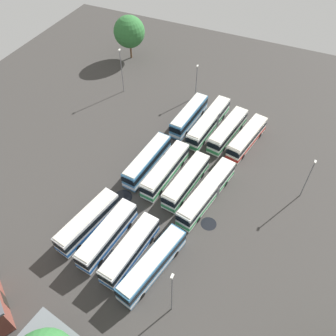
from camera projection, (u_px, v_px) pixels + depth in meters
ground_plane at (175, 183)px, 57.79m from camera, size 107.96×107.96×0.00m
bus_row0_slot0 at (189, 116)px, 66.88m from camera, size 11.66×3.52×3.45m
bus_row0_slot1 at (209, 122)px, 65.60m from camera, size 14.07×3.96×3.45m
bus_row0_slot2 at (228, 130)px, 64.01m from camera, size 11.74×4.28×3.45m
bus_row0_slot3 at (247, 138)px, 62.63m from camera, size 11.44×4.62×3.45m
bus_row1_slot0 at (147, 161)px, 58.81m from camera, size 11.93×3.59×3.45m
bus_row1_slot1 at (166, 170)px, 57.38m from camera, size 12.08×3.72×3.45m
bus_row1_slot2 at (186, 181)px, 55.77m from camera, size 11.52×3.94×3.45m
bus_row1_slot3 at (207, 192)px, 54.19m from camera, size 14.10×5.02×3.45m
bus_row2_slot0 at (88, 222)px, 50.52m from camera, size 11.36×4.52×3.45m
bus_row2_slot1 at (107, 235)px, 49.03m from camera, size 11.42×3.75×3.45m
bus_row2_slot2 at (130, 250)px, 47.44m from camera, size 11.14×3.82×3.45m
bus_row2_slot3 at (153, 265)px, 45.95m from camera, size 12.20×5.01×3.45m
lamp_post_mid_lot at (172, 292)px, 40.07m from camera, size 0.56×0.28×9.39m
lamp_post_far_corner at (308, 178)px, 52.80m from camera, size 0.56×0.28×8.03m
lamp_post_by_building at (196, 80)px, 70.80m from camera, size 0.56×0.28×7.61m
lamp_post_near_entrance at (122, 69)px, 71.53m from camera, size 0.56×0.28×9.78m
tree_north_edge at (129, 32)px, 80.03m from camera, size 7.23×7.23×10.18m
puddle_near_shelter at (209, 224)px, 52.41m from camera, size 2.42×2.42×0.01m
puddle_centre_drain at (123, 197)px, 55.86m from camera, size 2.98×2.98×0.01m
puddle_front_lane at (112, 262)px, 48.15m from camera, size 4.05×4.05×0.01m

